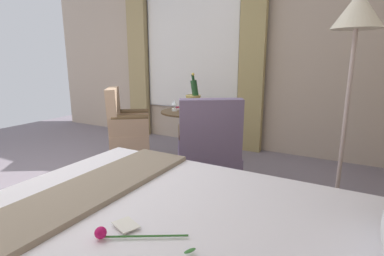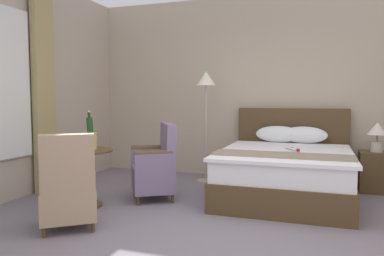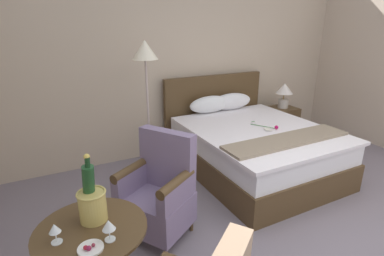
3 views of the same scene
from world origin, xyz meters
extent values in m
plane|color=slate|center=(0.00, 0.00, 0.00)|extent=(7.33, 7.33, 0.00)
cube|color=#BFAC98|center=(-2.93, 0.00, 1.50)|extent=(0.12, 5.95, 2.99)
cube|color=white|center=(-2.85, 0.00, 1.51)|extent=(0.02, 1.67, 1.93)
cube|color=white|center=(-2.82, 0.00, 1.51)|extent=(0.02, 1.58, 1.89)
cube|color=tan|center=(-2.77, 1.01, 1.42)|extent=(0.10, 0.36, 2.84)
cube|color=tan|center=(-2.77, -1.01, 1.42)|extent=(0.10, 0.36, 2.84)
cube|color=white|center=(0.47, 1.68, 0.62)|extent=(1.65, 1.91, 0.04)
cube|color=gray|center=(0.47, 1.18, 0.65)|extent=(1.62, 0.37, 0.03)
cylinder|color=#2D6628|center=(0.55, 1.70, 0.65)|extent=(0.18, 0.30, 0.01)
sphere|color=#B20F4C|center=(0.63, 1.55, 0.67)|extent=(0.05, 0.05, 0.05)
ellipsoid|color=#33702D|center=(0.55, 1.90, 0.66)|extent=(0.05, 0.04, 0.01)
cube|color=white|center=(0.52, 1.58, 0.65)|extent=(0.11, 0.13, 0.00)
cylinder|color=#BEA9A3|center=(-0.80, 2.31, 0.01)|extent=(0.28, 0.28, 0.03)
cylinder|color=#BEA9A3|center=(-0.80, 2.31, 0.77)|extent=(0.03, 0.03, 1.48)
cone|color=#EFE5C6|center=(-0.80, 2.31, 1.63)|extent=(0.30, 0.30, 0.22)
cylinder|color=#4D371F|center=(-1.81, 0.54, 0.01)|extent=(0.42, 0.42, 0.03)
cylinder|color=#4D371F|center=(-1.81, 0.54, 0.34)|extent=(0.07, 0.07, 0.68)
cylinder|color=#4D371F|center=(-1.81, 0.54, 0.69)|extent=(0.70, 0.70, 0.02)
cylinder|color=tan|center=(-1.78, 0.63, 0.80)|extent=(0.18, 0.18, 0.20)
torus|color=tan|center=(-1.78, 0.63, 0.90)|extent=(0.19, 0.19, 0.02)
cylinder|color=white|center=(-1.78, 0.63, 0.88)|extent=(0.15, 0.15, 0.03)
cylinder|color=#1E4723|center=(-1.78, 0.65, 0.95)|extent=(0.09, 0.12, 0.29)
cylinder|color=#193D1E|center=(-1.78, 0.62, 1.12)|extent=(0.03, 0.04, 0.08)
sphere|color=gold|center=(-1.78, 0.62, 1.15)|extent=(0.04, 0.04, 0.04)
cylinder|color=white|center=(-2.01, 0.50, 0.70)|extent=(0.07, 0.07, 0.01)
cylinder|color=white|center=(-2.01, 0.50, 0.74)|extent=(0.01, 0.01, 0.07)
cone|color=white|center=(-2.01, 0.50, 0.80)|extent=(0.07, 0.07, 0.06)
cylinder|color=white|center=(-1.73, 0.38, 0.70)|extent=(0.06, 0.06, 0.01)
cylinder|color=white|center=(-1.73, 0.38, 0.74)|extent=(0.01, 0.01, 0.07)
cone|color=white|center=(-1.73, 0.38, 0.80)|extent=(0.08, 0.08, 0.06)
cylinder|color=white|center=(-1.85, 0.35, 0.70)|extent=(0.15, 0.15, 0.01)
sphere|color=maroon|center=(-1.86, 0.34, 0.72)|extent=(0.03, 0.03, 0.03)
sphere|color=maroon|center=(-1.87, 0.35, 0.72)|extent=(0.03, 0.03, 0.03)
sphere|color=maroon|center=(-1.83, 0.35, 0.72)|extent=(0.02, 0.02, 0.02)
cylinder|color=#4D371F|center=(-1.49, 1.23, 0.06)|extent=(0.04, 0.04, 0.12)
cylinder|color=#4D371F|center=(-1.22, 0.80, 0.06)|extent=(0.04, 0.04, 0.12)
cylinder|color=#4D371F|center=(-1.13, 1.46, 0.06)|extent=(0.04, 0.04, 0.12)
cylinder|color=#4D371F|center=(-0.85, 1.03, 0.06)|extent=(0.04, 0.04, 0.12)
cube|color=slate|center=(-1.17, 1.13, 0.27)|extent=(0.75, 0.78, 0.31)
cube|color=slate|center=(-1.00, 1.24, 0.71)|extent=(0.42, 0.55, 0.57)
cube|color=slate|center=(-1.32, 1.33, 0.53)|extent=(0.45, 0.33, 0.21)
cylinder|color=#4D371F|center=(-1.32, 1.33, 0.64)|extent=(0.45, 0.33, 0.09)
cube|color=slate|center=(-1.06, 0.91, 0.53)|extent=(0.45, 0.33, 0.21)
cylinder|color=#4D371F|center=(-1.06, 0.91, 0.64)|extent=(0.45, 0.33, 0.09)
cylinder|color=#4D371F|center=(-1.45, 0.14, 0.05)|extent=(0.04, 0.04, 0.10)
cylinder|color=#4D371F|center=(-1.81, -0.14, 0.05)|extent=(0.04, 0.04, 0.10)
cylinder|color=#4D371F|center=(-1.21, -0.18, 0.05)|extent=(0.04, 0.04, 0.10)
cylinder|color=#4D371F|center=(-1.57, -0.46, 0.05)|extent=(0.04, 0.04, 0.10)
cube|color=tan|center=(-1.51, -0.16, 0.26)|extent=(0.71, 0.70, 0.31)
cube|color=tan|center=(-1.39, -0.31, 0.69)|extent=(0.48, 0.42, 0.57)
cube|color=tan|center=(-1.35, -0.01, 0.52)|extent=(0.34, 0.41, 0.22)
cylinder|color=#4D371F|center=(-1.35, -0.01, 0.63)|extent=(0.34, 0.41, 0.09)
cube|color=tan|center=(-1.69, -0.27, 0.52)|extent=(0.34, 0.41, 0.22)
cylinder|color=#4D371F|center=(-1.69, -0.27, 0.63)|extent=(0.34, 0.41, 0.09)
camera|label=1|loc=(1.37, 2.38, 1.34)|focal=28.00mm
camera|label=2|loc=(0.88, -3.27, 1.32)|focal=35.00mm
camera|label=3|loc=(-1.97, -1.14, 1.92)|focal=28.00mm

